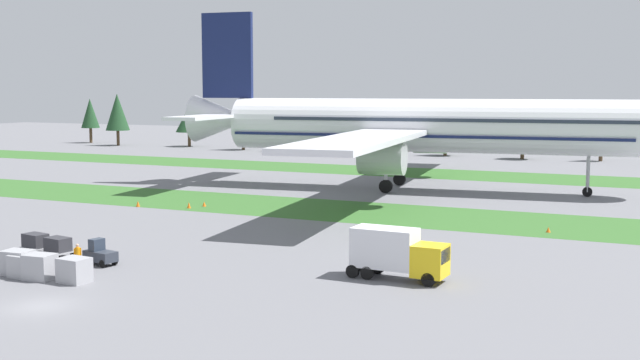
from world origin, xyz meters
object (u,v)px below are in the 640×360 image
Objects in this scene: airliner at (412,125)px; uld_container_0 at (25,266)px; baggage_tug at (100,254)px; ground_crew_marshaller at (78,254)px; uld_container_1 at (18,262)px; taxiway_marker_1 at (548,230)px; taxiway_marker_2 at (189,205)px; taxiway_marker_0 at (138,204)px; cargo_dolly_second at (35,241)px; uld_container_3 at (74,270)px; catering_truck at (397,252)px; cargo_dolly_lead at (58,245)px; uld_container_2 at (40,267)px; taxiway_marker_3 at (204,204)px.

airliner reaches higher than uld_container_0.
airliner reaches higher than baggage_tug.
uld_container_1 is at bearing 6.08° from ground_crew_marshaller.
taxiway_marker_1 is 38.90m from taxiway_marker_2.
uld_container_0 reaches higher than taxiway_marker_0.
uld_container_3 is at bearing 66.87° from cargo_dolly_second.
baggage_tug reaches higher than uld_container_1.
catering_truck is at bearing 113.07° from baggage_tug.
baggage_tug is 1.40× the size of uld_container_0.
ground_crew_marshaller is 5.00m from uld_container_3.
cargo_dolly_lead is 43.48m from taxiway_marker_1.
uld_container_2 is 35.09m from taxiway_marker_3.
uld_container_2 is (-8.44, -57.99, -7.63)m from airliner.
catering_truck is (22.04, 4.95, 1.14)m from baggage_tug.
uld_container_1 is 32.83m from taxiway_marker_0.
airliner is at bearing 79.23° from uld_container_1.
uld_container_1 reaches higher than taxiway_marker_1.
cargo_dolly_second is at bearing -23.45° from airliner.
uld_container_3 reaches higher than taxiway_marker_0.
uld_container_1 is 46.17m from taxiway_marker_1.
uld_container_0 is (-24.23, -10.30, -1.15)m from catering_truck.
airliner reaches higher than taxiway_marker_0.
cargo_dolly_lead is at bearing -79.16° from taxiway_marker_2.
baggage_tug is at bearing 67.73° from uld_container_0.
taxiway_marker_2 is (-9.90, 26.77, -0.47)m from baggage_tug.
ground_crew_marshaller is at bearing 60.14° from uld_container_1.
airliner is 53.67m from baggage_tug.
uld_container_3 is (2.07, -5.11, 0.04)m from baggage_tug.
catering_truck is 10.72× the size of taxiway_marker_0.
taxiway_marker_0 is at bearing -116.38° from catering_truck.
airliner reaches higher than taxiway_marker_1.
taxiway_marker_3 is at bearing 26.11° from taxiway_marker_0.
uld_container_1 is at bearing -66.60° from catering_truck.
baggage_tug reaches higher than ground_crew_marshaller.
taxiway_marker_3 is (-9.08, 28.63, -0.54)m from baggage_tug.
uld_container_2 is at bearing 40.58° from ground_crew_marshaller.
catering_truck is at bearing -37.26° from taxiway_marker_3.
taxiway_marker_0 is at bearing 113.91° from uld_container_0.
catering_truck is 39.15m from taxiway_marker_3.
taxiway_marker_1 is at bearing 34.44° from airliner.
airliner is 36.88m from taxiway_marker_0.
catering_truck reaches higher than taxiway_marker_0.
baggage_tug reaches higher than uld_container_0.
airliner reaches higher than uld_container_2.
uld_container_1 is (4.57, -6.42, -0.03)m from cargo_dolly_second.
catering_truck reaches higher than taxiway_marker_2.
taxiway_marker_1 is at bearing 3.52° from taxiway_marker_0.
taxiway_marker_1 is (6.94, 23.15, -1.71)m from catering_truck.
uld_container_2 is 3.61× the size of taxiway_marker_3.
uld_container_2 is at bearing -63.53° from catering_truck.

